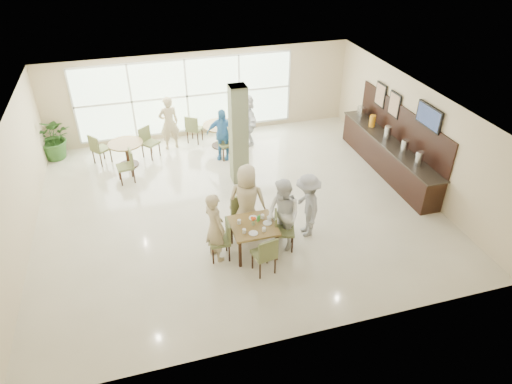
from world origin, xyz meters
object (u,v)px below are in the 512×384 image
object	(u,v)px
potted_plant	(54,138)
teen_standing	(307,205)
round_table_left	(126,149)
adult_a	(222,134)
buffet_counter	(388,154)
adult_standing	(169,123)
main_table	(253,228)
teen_far	(247,201)
teen_right	(283,215)
round_table_right	(220,130)
teen_left	(215,227)
adult_b	(246,120)

from	to	relation	value
potted_plant	teen_standing	size ratio (longest dim) A/B	0.85
round_table_left	adult_a	size ratio (longest dim) A/B	0.63
buffet_counter	adult_standing	xyz separation A→B (m)	(-5.92, 3.22, 0.32)
buffet_counter	potted_plant	bearing A→B (deg)	159.45
buffet_counter	teen_standing	distance (m)	4.02
main_table	potted_plant	bearing A→B (deg)	127.68
round_table_left	teen_far	world-z (taller)	teen_far
teen_right	adult_standing	world-z (taller)	teen_right
teen_far	teen_right	size ratio (longest dim) A/B	1.05
round_table_right	teen_standing	size ratio (longest dim) A/B	0.69
round_table_left	teen_left	size ratio (longest dim) A/B	0.60
round_table_left	potted_plant	size ratio (longest dim) A/B	0.74
teen_standing	adult_b	distance (m)	5.03
adult_a	adult_standing	distance (m)	1.84
teen_right	adult_a	size ratio (longest dim) A/B	1.08
round_table_left	adult_b	bearing A→B (deg)	6.54
potted_plant	teen_far	bearing A→B (deg)	-48.41
teen_left	teen_right	distance (m)	1.54
round_table_left	adult_a	distance (m)	2.87
teen_left	teen_right	size ratio (longest dim) A/B	0.96
potted_plant	teen_left	bearing A→B (deg)	-57.57
teen_standing	adult_a	size ratio (longest dim) A/B	1.00
main_table	adult_a	world-z (taller)	adult_a
round_table_left	teen_far	size ratio (longest dim) A/B	0.55
round_table_right	teen_far	xyz separation A→B (m)	(-0.36, -4.65, 0.34)
teen_right	buffet_counter	bearing A→B (deg)	103.61
potted_plant	teen_left	xyz separation A→B (m)	(3.76, -5.92, 0.15)
main_table	teen_standing	size ratio (longest dim) A/B	0.61
round_table_right	round_table_left	bearing A→B (deg)	-170.75
round_table_left	adult_standing	distance (m)	1.62
potted_plant	teen_right	bearing A→B (deg)	-48.32
main_table	teen_standing	distance (m)	1.43
round_table_right	adult_b	xyz separation A→B (m)	(0.86, -0.04, 0.26)
teen_left	teen_standing	world-z (taller)	teen_left
round_table_right	potted_plant	bearing A→B (deg)	173.18
round_table_left	potted_plant	bearing A→B (deg)	152.45
main_table	potted_plant	size ratio (longest dim) A/B	0.72
teen_left	adult_a	xyz separation A→B (m)	(1.15, 4.50, -0.03)
round_table_left	teen_standing	size ratio (longest dim) A/B	0.63
teen_right	teen_standing	world-z (taller)	teen_right
round_table_left	adult_a	xyz separation A→B (m)	(2.84, -0.35, 0.25)
teen_right	teen_far	bearing A→B (deg)	-154.88
buffet_counter	teen_far	xyz separation A→B (m)	(-4.72, -1.74, 0.36)
teen_standing	adult_standing	xyz separation A→B (m)	(-2.54, 5.37, 0.06)
main_table	teen_left	distance (m)	0.87
potted_plant	adult_standing	xyz separation A→B (m)	(3.46, -0.30, 0.18)
teen_far	adult_standing	distance (m)	5.10
main_table	round_table_right	xyz separation A→B (m)	(0.42, 5.37, -0.09)
buffet_counter	adult_a	world-z (taller)	buffet_counter
teen_right	adult_a	distance (m)	4.55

